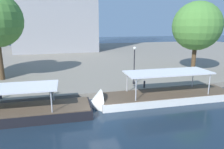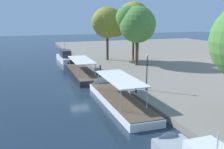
# 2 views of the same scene
# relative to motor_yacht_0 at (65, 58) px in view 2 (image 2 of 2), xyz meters

# --- Properties ---
(ground_plane) EXTENTS (220.00, 220.00, 0.00)m
(ground_plane) POSITION_rel_motor_yacht_0_xyz_m (22.93, -1.98, -0.74)
(ground_plane) COLOR #192838
(motor_yacht_0) EXTENTS (9.90, 2.41, 4.70)m
(motor_yacht_0) POSITION_rel_motor_yacht_0_xyz_m (0.00, 0.00, 0.00)
(motor_yacht_0) COLOR white
(motor_yacht_0) RESTS_ON ground_plane
(tour_boat_1) EXTENTS (15.29, 3.81, 4.01)m
(tour_boat_1) POSITION_rel_motor_yacht_0_xyz_m (13.81, 0.24, -0.39)
(tour_boat_1) COLOR black
(tour_boat_1) RESTS_ON ground_plane
(tour_boat_2) EXTENTS (15.05, 3.70, 4.36)m
(tour_boat_2) POSITION_rel_motor_yacht_0_xyz_m (28.69, 0.91, -0.45)
(tour_boat_2) COLOR silver
(tour_boat_2) RESTS_ON ground_plane
(mooring_bollard_0) EXTENTS (0.31, 0.31, 0.85)m
(mooring_bollard_0) POSITION_rel_motor_yacht_0_xyz_m (18.67, 3.41, 0.39)
(mooring_bollard_0) COLOR #2D2D33
(mooring_bollard_0) RESTS_ON dock_promenade
(mooring_bollard_1) EXTENTS (0.22, 0.22, 0.80)m
(mooring_bollard_1) POSITION_rel_motor_yacht_0_xyz_m (28.63, 3.43, 0.36)
(mooring_bollard_1) COLOR #2D2D33
(mooring_bollard_1) RESTS_ON dock_promenade
(mooring_bollard_2) EXTENTS (0.30, 0.30, 0.72)m
(mooring_bollard_2) POSITION_rel_motor_yacht_0_xyz_m (14.04, 3.66, 0.32)
(mooring_bollard_2) COLOR #2D2D33
(mooring_bollard_2) RESTS_ON dock_promenade
(lamp_post) EXTENTS (0.34, 0.34, 4.40)m
(lamp_post) POSITION_rel_motor_yacht_0_xyz_m (28.01, 5.10, 2.36)
(lamp_post) COLOR black
(lamp_post) RESTS_ON dock_promenade
(tree_1) EXTENTS (6.44, 6.70, 10.74)m
(tree_1) POSITION_rel_motor_yacht_0_xyz_m (5.36, 8.03, 7.39)
(tree_1) COLOR #4C3823
(tree_1) RESTS_ON dock_promenade
(tree_2) EXTENTS (6.01, 6.10, 11.70)m
(tree_2) POSITION_rel_motor_yacht_0_xyz_m (7.31, 12.69, 8.73)
(tree_2) COLOR #4C3823
(tree_2) RESTS_ON dock_promenade
(tree_3) EXTENTS (6.55, 6.93, 10.68)m
(tree_3) POSITION_rel_motor_yacht_0_xyz_m (12.28, 10.79, 7.55)
(tree_3) COLOR #4C3823
(tree_3) RESTS_ON dock_promenade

